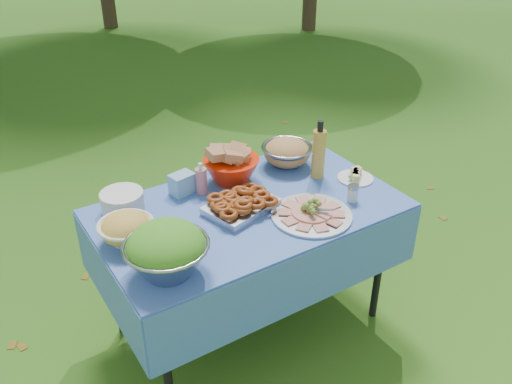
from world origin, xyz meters
TOP-DOWN VIEW (x-y plane):
  - ground at (0.00, 0.00)m, footprint 80.00×80.00m
  - picnic_table at (0.00, 0.00)m, footprint 1.46×0.86m
  - salad_bowl at (-0.54, -0.25)m, footprint 0.43×0.43m
  - pasta_bowl_white at (-0.60, 0.05)m, footprint 0.25×0.25m
  - plate_stack at (-0.53, 0.30)m, footprint 0.24×0.24m
  - wipes_box at (-0.21, 0.30)m, footprint 0.13×0.11m
  - sanitizer_bottle at (-0.13, 0.25)m, footprint 0.06×0.06m
  - bread_bowl at (0.06, 0.27)m, footprint 0.33×0.33m
  - pasta_bowl_steel at (0.42, 0.27)m, footprint 0.34×0.34m
  - fried_tray at (-0.05, -0.00)m, footprint 0.38×0.31m
  - charcuterie_platter at (0.21, -0.23)m, footprint 0.44×0.44m
  - oil_bottle at (0.47, 0.07)m, footprint 0.07×0.07m
  - cheese_plate at (0.62, -0.06)m, footprint 0.23×0.23m
  - shaker at (0.46, -0.22)m, footprint 0.06×0.06m

SIDE VIEW (x-z plane):
  - ground at x=0.00m, z-range 0.00..0.00m
  - picnic_table at x=0.00m, z-range 0.00..0.76m
  - cheese_plate at x=0.62m, z-range 0.76..0.81m
  - fried_tray at x=-0.05m, z-range 0.76..0.84m
  - shaker at x=0.46m, z-range 0.76..0.85m
  - charcuterie_platter at x=0.21m, z-range 0.76..0.85m
  - plate_stack at x=-0.53m, z-range 0.76..0.86m
  - wipes_box at x=-0.21m, z-range 0.76..0.87m
  - pasta_bowl_white at x=-0.60m, z-range 0.76..0.90m
  - pasta_bowl_steel at x=0.42m, z-range 0.76..0.91m
  - sanitizer_bottle at x=-0.13m, z-range 0.76..0.93m
  - bread_bowl at x=0.06m, z-range 0.76..0.96m
  - salad_bowl at x=-0.54m, z-range 0.76..0.99m
  - oil_bottle at x=0.47m, z-range 0.76..1.08m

